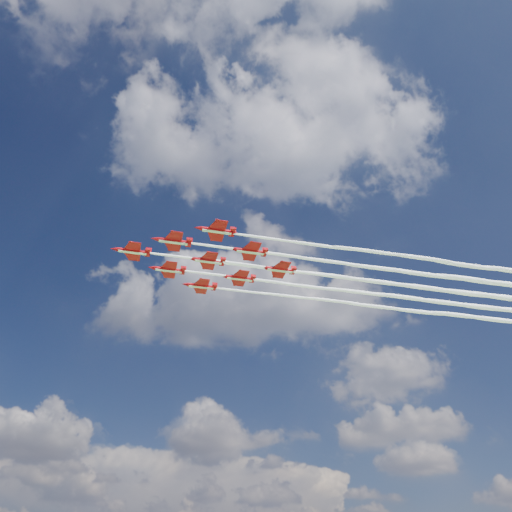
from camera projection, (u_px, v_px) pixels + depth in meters
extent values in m
cylinder|color=#B30911|center=(133.00, 251.00, 142.12)|extent=(8.26, 4.02, 1.15)
cone|color=#B30911|center=(114.00, 249.00, 141.12)|extent=(2.37, 1.81, 1.15)
cone|color=#B30911|center=(150.00, 253.00, 143.06)|extent=(1.84, 1.53, 1.05)
ellipsoid|color=black|center=(125.00, 249.00, 141.98)|extent=(2.38, 1.66, 0.75)
cube|color=#B30911|center=(134.00, 252.00, 142.19)|extent=(6.52, 10.21, 0.15)
cube|color=#B30911|center=(147.00, 253.00, 142.92)|extent=(2.70, 4.05, 0.13)
cube|color=#B30911|center=(149.00, 250.00, 143.48)|extent=(1.62, 0.73, 1.89)
cube|color=white|center=(132.00, 253.00, 141.83)|extent=(7.70, 3.64, 0.13)
cylinder|color=#B30911|center=(173.00, 241.00, 137.94)|extent=(8.26, 4.02, 1.15)
cone|color=#B30911|center=(154.00, 239.00, 136.94)|extent=(2.37, 1.81, 1.15)
cone|color=#B30911|center=(191.00, 243.00, 138.88)|extent=(1.84, 1.53, 1.05)
ellipsoid|color=black|center=(166.00, 239.00, 137.80)|extent=(2.38, 1.66, 0.75)
cube|color=#B30911|center=(175.00, 242.00, 138.01)|extent=(6.52, 10.21, 0.15)
cube|color=#B30911|center=(189.00, 243.00, 138.74)|extent=(2.70, 4.05, 0.13)
cube|color=#B30911|center=(190.00, 240.00, 139.30)|extent=(1.62, 0.73, 1.89)
cube|color=white|center=(173.00, 243.00, 137.66)|extent=(7.70, 3.64, 0.13)
cylinder|color=#B30911|center=(169.00, 270.00, 150.46)|extent=(8.26, 4.02, 1.15)
cone|color=#B30911|center=(151.00, 268.00, 149.46)|extent=(2.37, 1.81, 1.15)
cone|color=#B30911|center=(185.00, 272.00, 151.40)|extent=(1.84, 1.53, 1.05)
ellipsoid|color=black|center=(162.00, 267.00, 150.32)|extent=(2.38, 1.66, 0.75)
cube|color=#B30911|center=(170.00, 270.00, 150.53)|extent=(6.52, 10.21, 0.15)
cube|color=#B30911|center=(183.00, 271.00, 151.26)|extent=(2.70, 4.05, 0.13)
cube|color=#B30911|center=(184.00, 269.00, 151.82)|extent=(1.62, 0.73, 1.89)
cube|color=white|center=(169.00, 271.00, 150.18)|extent=(7.70, 3.64, 0.13)
cylinder|color=#B30911|center=(217.00, 230.00, 133.76)|extent=(8.26, 4.02, 1.15)
cone|color=#B30911|center=(198.00, 228.00, 132.76)|extent=(2.37, 1.81, 1.15)
cone|color=#B30911|center=(235.00, 233.00, 134.70)|extent=(1.84, 1.53, 1.05)
ellipsoid|color=black|center=(209.00, 228.00, 133.62)|extent=(2.38, 1.66, 0.75)
cube|color=#B30911|center=(219.00, 231.00, 133.84)|extent=(6.52, 10.21, 0.15)
cube|color=#B30911|center=(232.00, 233.00, 134.56)|extent=(2.70, 4.05, 0.13)
cube|color=#B30911|center=(233.00, 230.00, 135.12)|extent=(1.62, 0.73, 1.89)
cube|color=white|center=(217.00, 232.00, 133.48)|extent=(7.70, 3.64, 0.13)
cylinder|color=#B30911|center=(208.00, 261.00, 146.28)|extent=(8.26, 4.02, 1.15)
cone|color=#B30911|center=(191.00, 258.00, 145.28)|extent=(2.37, 1.81, 1.15)
cone|color=#B30911|center=(225.00, 263.00, 147.22)|extent=(1.84, 1.53, 1.05)
ellipsoid|color=black|center=(201.00, 258.00, 146.14)|extent=(2.38, 1.66, 0.75)
cube|color=#B30911|center=(210.00, 261.00, 146.36)|extent=(6.52, 10.21, 0.15)
cube|color=#B30911|center=(222.00, 262.00, 147.08)|extent=(2.70, 4.05, 0.13)
cube|color=#B30911|center=(223.00, 260.00, 147.64)|extent=(1.62, 0.73, 1.89)
cube|color=white|center=(208.00, 262.00, 146.00)|extent=(7.70, 3.64, 0.13)
cylinder|color=#B30911|center=(201.00, 286.00, 158.80)|extent=(8.26, 4.02, 1.15)
cone|color=#B30911|center=(185.00, 284.00, 157.80)|extent=(2.37, 1.81, 1.15)
cone|color=#B30911|center=(216.00, 288.00, 159.74)|extent=(1.84, 1.53, 1.05)
ellipsoid|color=black|center=(195.00, 284.00, 158.66)|extent=(2.38, 1.66, 0.75)
cube|color=#B30911|center=(203.00, 286.00, 158.88)|extent=(6.52, 10.21, 0.15)
cube|color=#B30911|center=(214.00, 288.00, 159.60)|extent=(2.70, 4.05, 0.13)
cube|color=#B30911|center=(215.00, 285.00, 160.16)|extent=(1.62, 0.73, 1.89)
cube|color=white|center=(201.00, 288.00, 158.52)|extent=(7.70, 3.64, 0.13)
cylinder|color=#B30911|center=(250.00, 251.00, 142.11)|extent=(8.26, 4.02, 1.15)
cone|color=#B30911|center=(232.00, 249.00, 141.11)|extent=(2.37, 1.81, 1.15)
cone|color=#B30911|center=(267.00, 253.00, 143.05)|extent=(1.84, 1.53, 1.05)
ellipsoid|color=black|center=(243.00, 249.00, 141.96)|extent=(2.38, 1.66, 0.75)
cube|color=#B30911|center=(252.00, 252.00, 142.18)|extent=(6.52, 10.21, 0.15)
cube|color=#B30911|center=(265.00, 253.00, 142.91)|extent=(2.70, 4.05, 0.13)
cube|color=#B30911|center=(265.00, 250.00, 143.46)|extent=(1.62, 0.73, 1.89)
cube|color=white|center=(250.00, 253.00, 141.82)|extent=(7.70, 3.64, 0.13)
cylinder|color=#B30911|center=(239.00, 278.00, 154.63)|extent=(8.26, 4.02, 1.15)
cone|color=#B30911|center=(223.00, 276.00, 153.63)|extent=(2.37, 1.81, 1.15)
cone|color=#B30911|center=(255.00, 280.00, 155.57)|extent=(1.84, 1.53, 1.05)
ellipsoid|color=black|center=(233.00, 276.00, 154.48)|extent=(2.38, 1.66, 0.75)
cube|color=#B30911|center=(241.00, 278.00, 154.70)|extent=(6.52, 10.21, 0.15)
cube|color=#B30911|center=(253.00, 280.00, 155.43)|extent=(2.70, 4.05, 0.13)
cube|color=#B30911|center=(253.00, 277.00, 155.98)|extent=(1.62, 0.73, 1.89)
cube|color=white|center=(239.00, 280.00, 154.34)|extent=(7.70, 3.64, 0.13)
cylinder|color=#B30911|center=(280.00, 270.00, 150.45)|extent=(8.26, 4.02, 1.15)
cone|color=#B30911|center=(263.00, 267.00, 149.45)|extent=(2.37, 1.81, 1.15)
cone|color=#B30911|center=(296.00, 272.00, 151.39)|extent=(1.84, 1.53, 1.05)
ellipsoid|color=black|center=(273.00, 267.00, 150.31)|extent=(2.38, 1.66, 0.75)
cube|color=#B30911|center=(282.00, 270.00, 150.52)|extent=(6.52, 10.21, 0.15)
cube|color=#B30911|center=(293.00, 271.00, 151.25)|extent=(2.70, 4.05, 0.13)
cube|color=#B30911|center=(294.00, 269.00, 151.80)|extent=(1.62, 0.73, 1.89)
cube|color=white|center=(280.00, 271.00, 150.16)|extent=(7.70, 3.64, 0.13)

